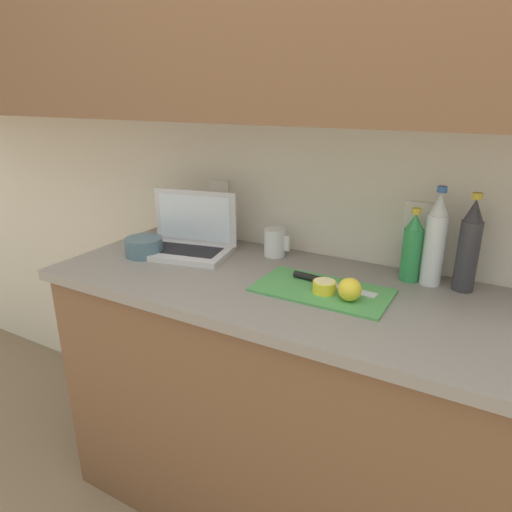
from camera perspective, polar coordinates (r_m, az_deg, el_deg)
The scene contains 12 objects.
wall_back at distance 1.50m, azimuth 16.15°, elevation 20.87°, with size 5.20×0.38×2.60m.
counter_unit at distance 1.63m, azimuth 10.80°, elevation -19.80°, with size 1.99×0.63×0.94m.
laptop at distance 1.75m, azimuth -8.36°, elevation 2.26°, with size 0.37×0.27×0.23m.
cutting_board at distance 1.41m, azimuth 8.17°, elevation -4.32°, with size 0.41×0.23×0.01m, color #4C9E51.
knife at distance 1.45m, azimuth 7.92°, elevation -3.02°, with size 0.27×0.05×0.02m.
lemon_half_cut at distance 1.39m, azimuth 8.53°, elevation -3.80°, with size 0.07×0.07×0.04m.
lemon_whole_beside at distance 1.34m, azimuth 11.62°, elevation -4.12°, with size 0.07×0.07×0.07m.
bottle_green_soda at distance 1.51m, azimuth 25.06°, elevation 1.05°, with size 0.06×0.06×0.30m.
bottle_oil_tall at distance 1.51m, azimuth 21.48°, elevation 1.82°, with size 0.06×0.06×0.31m.
bottle_water_clear at distance 1.53m, azimuth 18.92°, elevation 0.95°, with size 0.06×0.06×0.24m.
measuring_cup at distance 1.69m, azimuth 2.37°, elevation 1.71°, with size 0.10×0.08×0.10m.
bowl_white at distance 1.75m, azimuth -13.82°, elevation 1.13°, with size 0.14×0.14×0.07m.
Camera 1 is at (0.38, -1.21, 1.51)m, focal length 32.00 mm.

